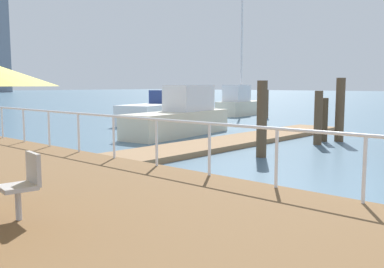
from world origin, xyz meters
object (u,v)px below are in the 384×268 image
moored_boat_0 (167,110)px  cafe_chair_0 (25,181)px  moored_boat_2 (181,117)px  moored_boat_1 (240,103)px

moored_boat_0 → cafe_chair_0: 19.55m
moored_boat_2 → moored_boat_0: bearing=50.6°
moored_boat_1 → moored_boat_2: (-11.81, -5.19, -0.06)m
moored_boat_0 → moored_boat_1: bearing=1.9°
moored_boat_1 → moored_boat_2: size_ratio=1.56×
moored_boat_0 → moored_boat_2: 6.38m
moored_boat_1 → cafe_chair_0: bearing=-151.0°
cafe_chair_0 → moored_boat_1: bearing=29.0°
moored_boat_1 → cafe_chair_0: 26.14m
moored_boat_1 → moored_boat_2: moored_boat_1 is taller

